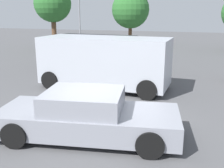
{
  "coord_description": "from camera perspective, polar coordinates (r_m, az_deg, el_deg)",
  "views": [
    {
      "loc": [
        2.44,
        -6.04,
        3.12
      ],
      "look_at": [
        -0.08,
        1.82,
        0.9
      ],
      "focal_mm": 42.77,
      "sensor_mm": 36.0,
      "label": 1
    }
  ],
  "objects": [
    {
      "name": "light_post_near",
      "position": [
        29.98,
        -7.06,
        17.45
      ],
      "size": [
        0.44,
        0.44,
        6.54
      ],
      "color": "gray",
      "rests_on": "ground_plane"
    },
    {
      "name": "suv_dark",
      "position": [
        15.43,
        -3.84,
        7.22
      ],
      "size": [
        4.74,
        2.38,
        1.86
      ],
      "rotation": [
        0.0,
        0.0,
        -0.09
      ],
      "color": "black",
      "rests_on": "ground_plane"
    },
    {
      "name": "van_white",
      "position": [
        11.18,
        -1.63,
        4.94
      ],
      "size": [
        5.39,
        2.39,
        2.13
      ],
      "rotation": [
        0.0,
        0.0,
        3.1
      ],
      "color": "#B2B7C1",
      "rests_on": "ground_plane"
    },
    {
      "name": "tree_back_left",
      "position": [
        27.25,
        3.98,
        15.57
      ],
      "size": [
        3.67,
        3.67,
        5.23
      ],
      "color": "brown",
      "rests_on": "ground_plane"
    },
    {
      "name": "dog",
      "position": [
        8.61,
        -21.92,
        -5.6
      ],
      "size": [
        0.35,
        0.63,
        0.4
      ],
      "rotation": [
        0.0,
        0.0,
        5.0
      ],
      "color": "olive",
      "rests_on": "ground_plane"
    },
    {
      "name": "sedan_foreground",
      "position": [
        6.87,
        -5.35,
        -6.8
      ],
      "size": [
        4.79,
        2.46,
        1.22
      ],
      "rotation": [
        0.0,
        0.0,
        0.16
      ],
      "color": "gray",
      "rests_on": "ground_plane"
    },
    {
      "name": "tree_back_right",
      "position": [
        24.03,
        -12.58,
        16.39
      ],
      "size": [
        3.14,
        3.14,
        5.42
      ],
      "color": "brown",
      "rests_on": "ground_plane"
    },
    {
      "name": "ground_plane",
      "position": [
        7.22,
        -3.89,
        -10.57
      ],
      "size": [
        80.0,
        80.0,
        0.0
      ],
      "primitive_type": "plane",
      "color": "#515154"
    }
  ]
}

